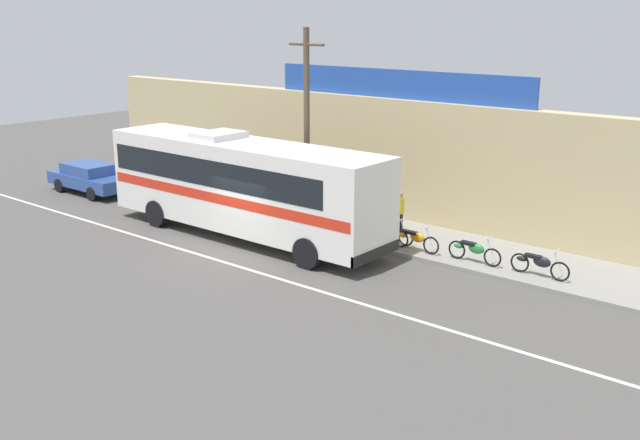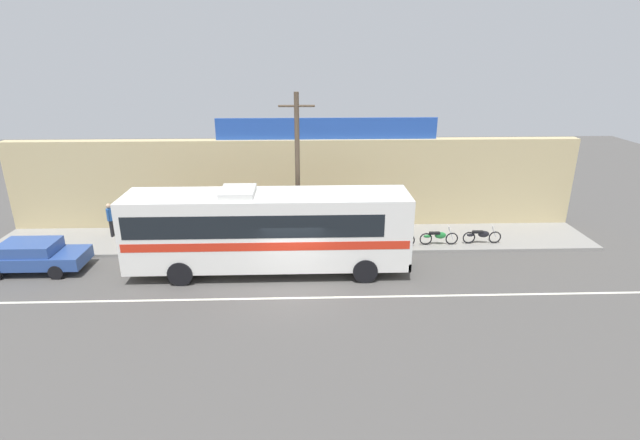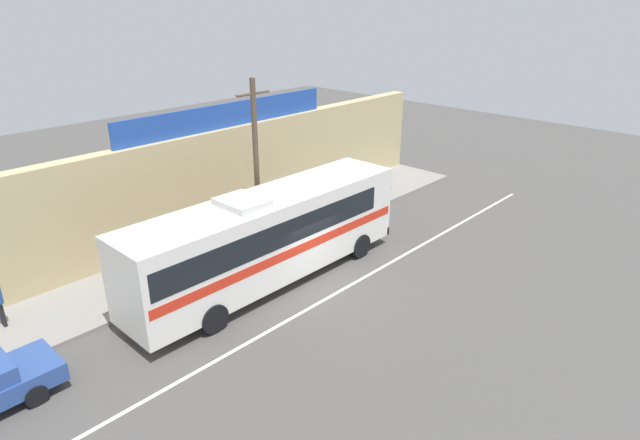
% 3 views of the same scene
% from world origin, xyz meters
% --- Properties ---
extents(ground_plane, '(70.00, 70.00, 0.00)m').
position_xyz_m(ground_plane, '(0.00, 0.00, 0.00)').
color(ground_plane, '#4F4C49').
extents(sidewalk_slab, '(30.00, 3.60, 0.14)m').
position_xyz_m(sidewalk_slab, '(0.00, 5.20, 0.07)').
color(sidewalk_slab, gray).
rests_on(sidewalk_slab, ground_plane).
extents(storefront_facade, '(30.00, 0.70, 4.80)m').
position_xyz_m(storefront_facade, '(0.00, 7.35, 2.40)').
color(storefront_facade, tan).
rests_on(storefront_facade, ground_plane).
extents(storefront_billboard, '(11.47, 0.12, 1.10)m').
position_xyz_m(storefront_billboard, '(1.70, 7.35, 5.35)').
color(storefront_billboard, '#234CAD').
rests_on(storefront_billboard, storefront_facade).
extents(road_center_stripe, '(30.00, 0.14, 0.01)m').
position_xyz_m(road_center_stripe, '(0.00, -0.80, 0.00)').
color(road_center_stripe, silver).
rests_on(road_center_stripe, ground_plane).
extents(intercity_bus, '(11.98, 2.65, 3.78)m').
position_xyz_m(intercity_bus, '(-1.15, 1.68, 2.07)').
color(intercity_bus, white).
rests_on(intercity_bus, ground_plane).
extents(parked_car, '(4.46, 1.84, 1.37)m').
position_xyz_m(parked_car, '(-11.41, 2.04, 0.74)').
color(parked_car, '#2D4C93').
rests_on(parked_car, ground_plane).
extents(utility_pole, '(1.60, 0.22, 7.36)m').
position_xyz_m(utility_pole, '(0.20, 3.78, 3.95)').
color(utility_pole, brown).
rests_on(utility_pole, sidewalk_slab).
extents(motorcycle_blue, '(1.92, 0.56, 0.94)m').
position_xyz_m(motorcycle_blue, '(9.23, 4.18, 0.57)').
color(motorcycle_blue, black).
rests_on(motorcycle_blue, sidewalk_slab).
extents(motorcycle_black, '(1.92, 0.56, 0.94)m').
position_xyz_m(motorcycle_black, '(3.70, 4.16, 0.57)').
color(motorcycle_black, black).
rests_on(motorcycle_black, sidewalk_slab).
extents(motorcycle_green, '(1.91, 0.56, 0.94)m').
position_xyz_m(motorcycle_green, '(7.05, 4.09, 0.57)').
color(motorcycle_green, black).
rests_on(motorcycle_green, sidewalk_slab).
extents(motorcycle_orange, '(1.83, 0.56, 0.94)m').
position_xyz_m(motorcycle_orange, '(4.91, 3.93, 0.57)').
color(motorcycle_orange, black).
rests_on(motorcycle_orange, sidewalk_slab).
extents(pedestrian_far_left, '(0.30, 0.48, 1.61)m').
position_xyz_m(pedestrian_far_left, '(3.40, 5.27, 1.07)').
color(pedestrian_far_left, black).
rests_on(pedestrian_far_left, sidewalk_slab).
extents(pedestrian_near_shop, '(0.30, 0.48, 1.76)m').
position_xyz_m(pedestrian_near_shop, '(-9.41, 5.78, 1.17)').
color(pedestrian_near_shop, black).
rests_on(pedestrian_near_shop, sidewalk_slab).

